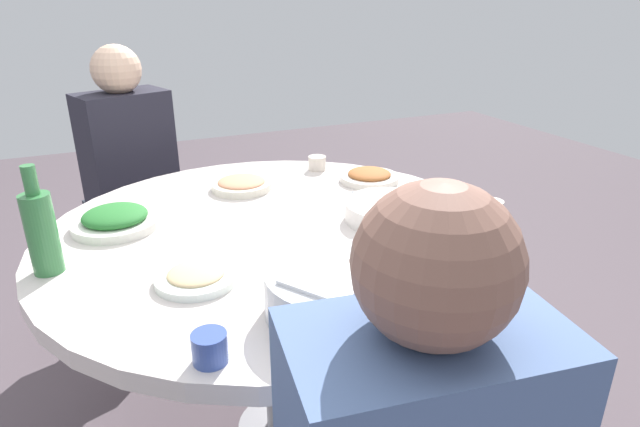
# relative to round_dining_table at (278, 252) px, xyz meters

# --- Properties ---
(round_dining_table) EXTENTS (1.33, 1.33, 0.75)m
(round_dining_table) POSITION_rel_round_dining_table_xyz_m (0.00, 0.00, 0.00)
(round_dining_table) COLOR #99999E
(round_dining_table) RESTS_ON ground
(rice_bowl) EXTENTS (0.31, 0.31, 0.11)m
(rice_bowl) POSITION_rel_round_dining_table_xyz_m (-0.03, -0.46, 0.13)
(rice_bowl) COLOR #B2B5BA
(rice_bowl) RESTS_ON round_dining_table
(soup_bowl) EXTENTS (0.26, 0.27, 0.06)m
(soup_bowl) POSITION_rel_round_dining_table_xyz_m (0.32, -0.08, 0.10)
(soup_bowl) COLOR silver
(soup_bowl) RESTS_ON round_dining_table
(dish_shrimp) EXTENTS (0.20, 0.20, 0.04)m
(dish_shrimp) POSITION_rel_round_dining_table_xyz_m (0.00, 0.36, 0.10)
(dish_shrimp) COLOR silver
(dish_shrimp) RESTS_ON round_dining_table
(dish_greens) EXTENTS (0.25, 0.25, 0.06)m
(dish_greens) POSITION_rel_round_dining_table_xyz_m (-0.42, 0.19, 0.10)
(dish_greens) COLOR white
(dish_greens) RESTS_ON round_dining_table
(dish_stirfry) EXTENTS (0.21, 0.21, 0.04)m
(dish_stirfry) POSITION_rel_round_dining_table_xyz_m (0.44, 0.25, 0.10)
(dish_stirfry) COLOR silver
(dish_stirfry) RESTS_ON round_dining_table
(dish_noodles) EXTENTS (0.19, 0.19, 0.03)m
(dish_noodles) POSITION_rel_round_dining_table_xyz_m (-0.27, -0.21, 0.09)
(dish_noodles) COLOR white
(dish_noodles) RESTS_ON round_dining_table
(green_bottle) EXTENTS (0.07, 0.07, 0.27)m
(green_bottle) POSITION_rel_round_dining_table_xyz_m (-0.59, -0.02, 0.19)
(green_bottle) COLOR #367A41
(green_bottle) RESTS_ON round_dining_table
(tea_cup_near) EXTENTS (0.07, 0.07, 0.05)m
(tea_cup_near) POSITION_rel_round_dining_table_xyz_m (0.32, 0.45, 0.10)
(tea_cup_near) COLOR beige
(tea_cup_near) RESTS_ON round_dining_table
(tea_cup_far) EXTENTS (0.07, 0.07, 0.06)m
(tea_cup_far) POSITION_rel_round_dining_table_xyz_m (-0.31, -0.51, 0.11)
(tea_cup_far) COLOR #384E97
(tea_cup_far) RESTS_ON round_dining_table
(tea_cup_side) EXTENTS (0.07, 0.07, 0.07)m
(tea_cup_side) POSITION_rel_round_dining_table_xyz_m (0.57, -0.22, 0.11)
(tea_cup_side) COLOR beige
(tea_cup_side) RESTS_ON round_dining_table
(stool_for_diner_left) EXTENTS (0.32, 0.32, 0.44)m
(stool_for_diner_left) POSITION_rel_round_dining_table_xyz_m (-0.31, 0.92, -0.46)
(stool_for_diner_left) COLOR brown
(stool_for_diner_left) RESTS_ON ground
(diner_left) EXTENTS (0.41, 0.43, 0.76)m
(diner_left) POSITION_rel_round_dining_table_xyz_m (-0.31, 0.92, 0.08)
(diner_left) COLOR #2D333D
(diner_left) RESTS_ON stool_for_diner_left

